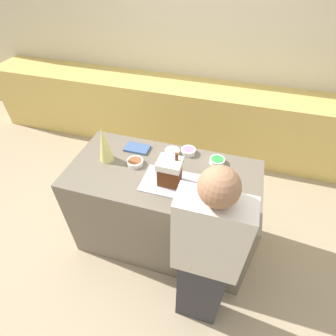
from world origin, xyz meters
TOP-DOWN VIEW (x-y plane):
  - ground_plane at (0.00, 0.00)m, footprint 12.00×12.00m
  - wall_back at (0.00, 1.96)m, footprint 8.00×0.05m
  - back_cabinet_block at (0.00, 1.63)m, footprint 6.00×0.60m
  - kitchen_island at (0.00, 0.00)m, footprint 1.54×0.76m
  - baking_tray at (0.08, -0.09)m, footprint 0.42×0.30m
  - gingerbread_house at (0.08, -0.09)m, footprint 0.18×0.15m
  - decorative_tree at (-0.50, 0.02)m, footprint 0.12×0.12m
  - candy_bowl_far_right at (0.39, 0.24)m, footprint 0.12×0.12m
  - candy_bowl_near_tray_right at (0.01, 0.24)m, footprint 0.12×0.12m
  - candy_bowl_far_left at (-0.25, 0.03)m, footprint 0.14×0.14m
  - candy_bowl_near_tray_left at (0.14, 0.29)m, footprint 0.12×0.12m
  - cookbook at (-0.31, 0.22)m, footprint 0.21×0.13m
  - mug at (0.48, -0.07)m, footprint 0.08×0.08m
  - person at (0.46, -0.57)m, footprint 0.41×0.51m

SIDE VIEW (x-z plane):
  - ground_plane at x=0.00m, z-range 0.00..0.00m
  - back_cabinet_block at x=0.00m, z-range 0.00..0.89m
  - kitchen_island at x=0.00m, z-range 0.00..0.90m
  - person at x=0.46m, z-range 0.03..1.59m
  - baking_tray at x=0.08m, z-range 0.90..0.91m
  - cookbook at x=-0.31m, z-range 0.90..0.92m
  - candy_bowl_far_left at x=-0.25m, z-range 0.91..0.94m
  - candy_bowl_far_right at x=0.39m, z-range 0.91..0.95m
  - candy_bowl_near_tray_left at x=0.14m, z-range 0.91..0.95m
  - candy_bowl_near_tray_right at x=0.01m, z-range 0.91..0.96m
  - mug at x=0.48m, z-range 0.90..0.98m
  - gingerbread_house at x=0.08m, z-range 0.89..1.16m
  - decorative_tree at x=-0.50m, z-range 0.90..1.23m
  - wall_back at x=0.00m, z-range 0.00..2.60m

